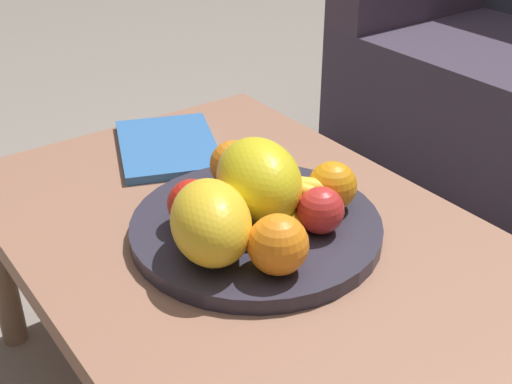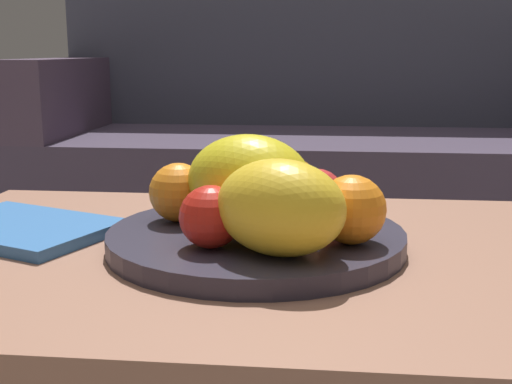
{
  "view_description": "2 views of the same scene",
  "coord_description": "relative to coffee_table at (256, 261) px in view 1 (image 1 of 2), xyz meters",
  "views": [
    {
      "loc": [
        0.69,
        -0.5,
        0.96
      ],
      "look_at": [
        -0.01,
        0.01,
        0.47
      ],
      "focal_mm": 47.22,
      "sensor_mm": 36.0,
      "label": 1
    },
    {
      "loc": [
        0.08,
        -0.82,
        0.65
      ],
      "look_at": [
        -0.01,
        0.01,
        0.47
      ],
      "focal_mm": 46.78,
      "sensor_mm": 36.0,
      "label": 2
    }
  ],
  "objects": [
    {
      "name": "apple_front",
      "position": [
        -0.05,
        -0.08,
        0.11
      ],
      "size": [
        0.07,
        0.07,
        0.07
      ],
      "primitive_type": "sphere",
      "color": "red",
      "rests_on": "fruit_bowl"
    },
    {
      "name": "fruit_bowl",
      "position": [
        -0.01,
        0.01,
        0.06
      ],
      "size": [
        0.39,
        0.39,
        0.03
      ],
      "primitive_type": "cylinder",
      "color": "#302C3B",
      "rests_on": "coffee_table"
    },
    {
      "name": "orange_left",
      "position": [
        0.11,
        -0.04,
        0.11
      ],
      "size": [
        0.08,
        0.08,
        0.08
      ],
      "primitive_type": "sphere",
      "color": "orange",
      "rests_on": "fruit_bowl"
    },
    {
      "name": "magazine",
      "position": [
        -0.35,
        0.04,
        0.05
      ],
      "size": [
        0.3,
        0.26,
        0.02
      ],
      "primitive_type": "cube",
      "rotation": [
        0.0,
        0.0,
        -0.38
      ],
      "color": "#356DB4",
      "rests_on": "coffee_table"
    },
    {
      "name": "apple_left",
      "position": [
        0.07,
        0.07,
        0.1
      ],
      "size": [
        0.07,
        0.07,
        0.07
      ],
      "primitive_type": "sphere",
      "color": "red",
      "rests_on": "fruit_bowl"
    },
    {
      "name": "melon_smaller_beside",
      "position": [
        0.03,
        -0.1,
        0.12
      ],
      "size": [
        0.18,
        0.16,
        0.11
      ],
      "primitive_type": "ellipsoid",
      "rotation": [
        0.0,
        0.0,
        -0.37
      ],
      "color": "yellow",
      "rests_on": "fruit_bowl"
    },
    {
      "name": "orange_front",
      "position": [
        -0.12,
        0.04,
        0.11
      ],
      "size": [
        0.08,
        0.08,
        0.08
      ],
      "primitive_type": "sphere",
      "color": "orange",
      "rests_on": "fruit_bowl"
    },
    {
      "name": "coffee_table",
      "position": [
        0.0,
        0.0,
        0.0
      ],
      "size": [
        1.0,
        0.65,
        0.39
      ],
      "color": "#976650",
      "rests_on": "ground_plane"
    },
    {
      "name": "banana_bunch",
      "position": [
        0.0,
        0.06,
        0.1
      ],
      "size": [
        0.17,
        0.16,
        0.06
      ],
      "color": "yellow",
      "rests_on": "fruit_bowl"
    },
    {
      "name": "orange_right",
      "position": [
        0.03,
        0.12,
        0.11
      ],
      "size": [
        0.08,
        0.08,
        0.08
      ],
      "primitive_type": "sphere",
      "color": "orange",
      "rests_on": "fruit_bowl"
    },
    {
      "name": "melon_large_front",
      "position": [
        -0.02,
        0.02,
        0.13
      ],
      "size": [
        0.19,
        0.16,
        0.12
      ],
      "primitive_type": "ellipsoid",
      "rotation": [
        0.0,
        0.0,
        -0.24
      ],
      "color": "yellow",
      "rests_on": "fruit_bowl"
    }
  ]
}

